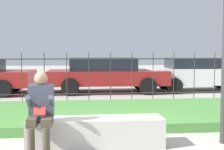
{
  "coord_description": "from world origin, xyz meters",
  "views": [
    {
      "loc": [
        -0.64,
        -5.18,
        1.63
      ],
      "look_at": [
        0.16,
        2.33,
        1.04
      ],
      "focal_mm": 50.0,
      "sensor_mm": 36.0,
      "label": 1
    }
  ],
  "objects_px": {
    "person_seated_reader": "(41,109)",
    "car_parked_right": "(198,73)",
    "car_parked_center": "(106,74)",
    "stone_bench": "(96,134)"
  },
  "relations": [
    {
      "from": "person_seated_reader",
      "to": "car_parked_right",
      "type": "distance_m",
      "value": 9.08
    },
    {
      "from": "person_seated_reader",
      "to": "car_parked_center",
      "type": "xyz_separation_m",
      "value": [
        1.67,
        7.25,
        0.02
      ]
    },
    {
      "from": "car_parked_right",
      "to": "car_parked_center",
      "type": "bearing_deg",
      "value": -177.72
    },
    {
      "from": "stone_bench",
      "to": "person_seated_reader",
      "type": "xyz_separation_m",
      "value": [
        -0.87,
        -0.3,
        0.5
      ]
    },
    {
      "from": "stone_bench",
      "to": "person_seated_reader",
      "type": "height_order",
      "value": "person_seated_reader"
    },
    {
      "from": "stone_bench",
      "to": "car_parked_center",
      "type": "height_order",
      "value": "car_parked_center"
    },
    {
      "from": "stone_bench",
      "to": "car_parked_center",
      "type": "relative_size",
      "value": 0.49
    },
    {
      "from": "stone_bench",
      "to": "person_seated_reader",
      "type": "distance_m",
      "value": 1.05
    },
    {
      "from": "person_seated_reader",
      "to": "car_parked_center",
      "type": "relative_size",
      "value": 0.28
    },
    {
      "from": "car_parked_right",
      "to": "person_seated_reader",
      "type": "bearing_deg",
      "value": -124.99
    }
  ]
}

